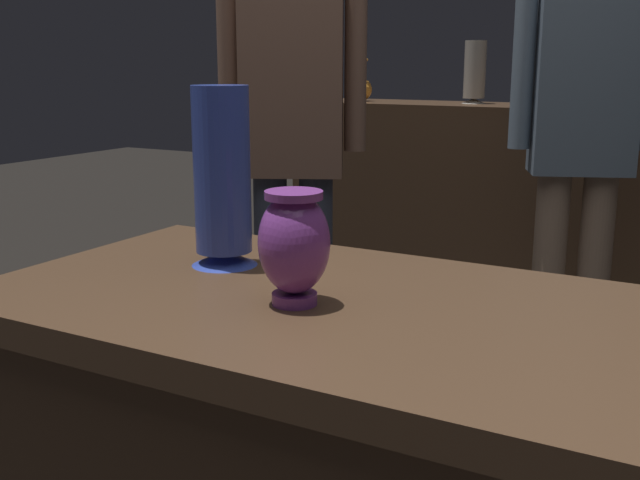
% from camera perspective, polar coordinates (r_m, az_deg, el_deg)
% --- Properties ---
extents(back_display_shelf, '(2.60, 0.40, 0.99)m').
position_cam_1_polar(back_display_shelf, '(3.34, 19.35, 0.80)').
color(back_display_shelf, '#422D1E').
rests_on(back_display_shelf, ground_plane).
extents(vase_centerpiece, '(0.11, 0.11, 0.18)m').
position_cam_1_polar(vase_centerpiece, '(1.17, -1.94, -0.25)').
color(vase_centerpiece, '#7A388E').
rests_on(vase_centerpiece, display_plinth).
extents(vase_tall_behind, '(0.12, 0.12, 0.33)m').
position_cam_1_polar(vase_tall_behind, '(1.40, -7.30, 4.48)').
color(vase_tall_behind, '#2D429E').
rests_on(vase_tall_behind, display_plinth).
extents(shelf_vase_far_left, '(0.10, 0.10, 0.19)m').
position_cam_1_polar(shelf_vase_far_left, '(3.57, 3.06, 11.33)').
color(shelf_vase_far_left, orange).
rests_on(shelf_vase_far_left, back_display_shelf).
extents(shelf_vase_center, '(0.10, 0.10, 0.22)m').
position_cam_1_polar(shelf_vase_center, '(3.33, 20.28, 10.45)').
color(shelf_vase_center, '#477A38').
rests_on(shelf_vase_center, back_display_shelf).
extents(shelf_vase_left, '(0.10, 0.10, 0.26)m').
position_cam_1_polar(shelf_vase_left, '(3.42, 11.47, 12.13)').
color(shelf_vase_left, gray).
rests_on(shelf_vase_left, back_display_shelf).
extents(visitor_center_back, '(0.44, 0.29, 1.63)m').
position_cam_1_polar(visitor_center_back, '(2.66, 18.96, 8.05)').
color(visitor_center_back, '#846B56').
rests_on(visitor_center_back, ground_plane).
extents(visitor_near_left, '(0.43, 0.30, 1.64)m').
position_cam_1_polar(visitor_near_left, '(2.47, -2.07, 8.46)').
color(visitor_near_left, '#333847').
rests_on(visitor_near_left, ground_plane).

